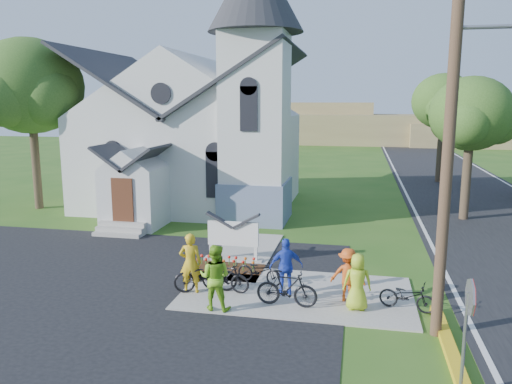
% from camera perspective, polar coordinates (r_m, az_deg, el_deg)
% --- Properties ---
extents(ground, '(120.00, 120.00, 0.00)m').
position_cam_1_polar(ground, '(15.53, -1.18, -11.80)').
color(ground, '#2C5819').
rests_on(ground, ground).
extents(road, '(8.00, 90.00, 0.02)m').
position_cam_1_polar(road, '(30.37, 24.34, -1.65)').
color(road, black).
rests_on(road, ground).
extents(sidewalk, '(7.00, 4.00, 0.05)m').
position_cam_1_polar(sidewalk, '(15.74, 4.68, -11.42)').
color(sidewalk, gray).
rests_on(sidewalk, ground).
extents(church, '(12.35, 12.00, 13.00)m').
position_cam_1_polar(church, '(27.89, -6.58, 9.06)').
color(church, silver).
rests_on(church, ground).
extents(church_sign, '(2.20, 0.40, 1.70)m').
position_cam_1_polar(church_sign, '(18.42, -2.63, -4.84)').
color(church_sign, gray).
rests_on(church_sign, ground).
extents(flower_bed, '(2.60, 1.10, 0.07)m').
position_cam_1_polar(flower_bed, '(17.88, -3.32, -8.65)').
color(flower_bed, '#3B2110').
rests_on(flower_bed, ground).
extents(utility_pole, '(3.45, 0.28, 10.00)m').
position_cam_1_polar(utility_pole, '(12.71, 21.61, 7.59)').
color(utility_pole, '#452F22').
rests_on(utility_pole, ground).
extents(stop_sign, '(0.11, 0.76, 2.48)m').
position_cam_1_polar(stop_sign, '(10.86, 23.11, -12.57)').
color(stop_sign, gray).
rests_on(stop_sign, ground).
extents(tree_lot_corner, '(5.60, 5.60, 9.15)m').
position_cam_1_polar(tree_lot_corner, '(29.55, -24.44, 10.93)').
color(tree_lot_corner, '#3D2C21').
rests_on(tree_lot_corner, ground).
extents(tree_road_near, '(4.00, 4.00, 7.05)m').
position_cam_1_polar(tree_road_near, '(26.56, 23.39, 8.14)').
color(tree_road_near, '#3D2C21').
rests_on(tree_road_near, ground).
extents(tree_road_mid, '(4.40, 4.40, 7.80)m').
position_cam_1_polar(tree_road_mid, '(38.45, 20.61, 9.62)').
color(tree_road_mid, '#3D2C21').
rests_on(tree_road_mid, ground).
extents(distant_hills, '(61.00, 10.00, 5.60)m').
position_cam_1_polar(distant_hills, '(70.44, 11.85, 7.18)').
color(distant_hills, olive).
rests_on(distant_hills, ground).
extents(cyclist_0, '(0.76, 0.58, 1.87)m').
position_cam_1_polar(cyclist_0, '(15.51, -7.50, -8.04)').
color(cyclist_0, gold).
rests_on(cyclist_0, sidewalk).
extents(bike_0, '(2.07, 1.25, 1.03)m').
position_cam_1_polar(bike_0, '(15.61, -5.78, -9.51)').
color(bike_0, black).
rests_on(bike_0, sidewalk).
extents(cyclist_1, '(0.94, 0.75, 1.88)m').
position_cam_1_polar(cyclist_1, '(14.23, -4.71, -9.67)').
color(cyclist_1, '#78B822').
rests_on(cyclist_1, sidewalk).
extents(bike_1, '(1.62, 0.66, 0.95)m').
position_cam_1_polar(bike_1, '(15.59, -3.55, -9.66)').
color(bike_1, black).
rests_on(bike_1, sidewalk).
extents(cyclist_2, '(1.10, 0.70, 1.75)m').
position_cam_1_polar(cyclist_2, '(15.28, 3.47, -8.49)').
color(cyclist_2, blue).
rests_on(cyclist_2, sidewalk).
extents(bike_2, '(1.69, 1.02, 0.84)m').
position_cam_1_polar(bike_2, '(16.24, 0.41, -9.01)').
color(bike_2, black).
rests_on(bike_2, sidewalk).
extents(cyclist_3, '(1.08, 0.69, 1.59)m').
position_cam_1_polar(cyclist_3, '(15.04, 10.45, -9.28)').
color(cyclist_3, '#C74C16').
rests_on(cyclist_3, sidewalk).
extents(bike_3, '(1.79, 0.58, 1.06)m').
position_cam_1_polar(bike_3, '(14.54, 3.54, -10.94)').
color(bike_3, black).
rests_on(bike_3, sidewalk).
extents(cyclist_4, '(0.84, 0.59, 1.63)m').
position_cam_1_polar(cyclist_4, '(14.48, 11.51, -10.03)').
color(cyclist_4, '#A6C524').
rests_on(cyclist_4, sidewalk).
extents(bike_4, '(1.66, 0.97, 0.82)m').
position_cam_1_polar(bike_4, '(14.92, 16.90, -11.31)').
color(bike_4, black).
rests_on(bike_4, sidewalk).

